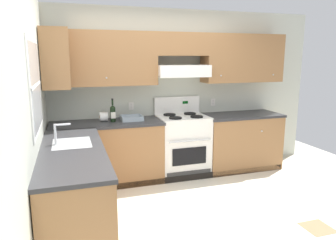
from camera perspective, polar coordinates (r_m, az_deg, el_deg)
name	(u,v)px	position (r m, az deg, el deg)	size (l,w,h in m)	color
ground_plane	(187,214)	(3.89, 3.37, -16.58)	(7.04, 7.04, 0.00)	beige
floor_accent_tile	(318,228)	(3.96, 25.43, -17.16)	(0.30, 0.30, 0.01)	olive
wall_back	(177,79)	(5.03, 1.70, 7.41)	(4.68, 0.57, 2.55)	beige
wall_left	(34,105)	(3.48, -23.10, 2.55)	(0.47, 4.00, 2.55)	beige
counter_back_run	(171,147)	(4.88, 0.62, -4.98)	(3.60, 0.65, 0.91)	olive
counter_left_run	(75,191)	(3.48, -16.46, -12.15)	(0.63, 1.91, 1.13)	olive
stove	(183,145)	(4.94, 2.65, -4.46)	(0.76, 0.62, 1.20)	white
wine_bottle	(113,113)	(4.57, -9.95, 1.30)	(0.08, 0.08, 0.33)	black
bowl	(132,119)	(4.66, -6.59, 0.24)	(0.31, 0.28, 0.07)	#9EADB7
paper_towel_roll	(104,117)	(4.64, -11.56, 0.60)	(0.12, 0.13, 0.13)	white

